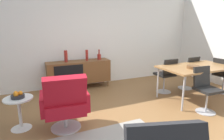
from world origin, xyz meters
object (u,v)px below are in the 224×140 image
object	(u,v)px
dining_table	(197,68)
lounge_chair_red	(65,102)
sideboard	(79,72)
vase_cobalt	(66,56)
dining_chair_front_left	(206,88)
side_table_round	(19,110)
vase_sculptural_dark	(87,55)
wooden_bowl_on_table	(193,67)
dining_chair_back_left	(166,74)
vase_ceramic_small	(99,56)
dining_chair_far_end	(223,74)
dining_chair_back_right	(188,71)
fruit_bowl	(18,95)

from	to	relation	value
dining_table	lounge_chair_red	bearing A→B (deg)	-176.69
sideboard	vase_cobalt	xyz separation A→B (m)	(-0.31, 0.00, 0.43)
sideboard	lounge_chair_red	distance (m)	2.07
dining_chair_front_left	lounge_chair_red	bearing A→B (deg)	171.28
vase_cobalt	dining_chair_front_left	distance (m)	3.19
dining_chair_front_left	side_table_round	xyz separation A→B (m)	(-3.21, 0.74, -0.15)
vase_sculptural_dark	vase_cobalt	bearing A→B (deg)	180.00
wooden_bowl_on_table	dining_chair_front_left	xyz separation A→B (m)	(-0.12, -0.45, -0.30)
sideboard	dining_chair_back_left	size ratio (longest dim) A/B	1.87
dining_table	dining_chair_front_left	distance (m)	0.70
sideboard	vase_cobalt	size ratio (longest dim) A/B	5.54
sideboard	vase_ceramic_small	bearing A→B (deg)	0.19
lounge_chair_red	dining_table	bearing A→B (deg)	3.31
sideboard	vase_sculptural_dark	xyz separation A→B (m)	(0.23, 0.00, 0.42)
wooden_bowl_on_table	dining_chair_far_end	bearing A→B (deg)	5.68
dining_chair_back_right	lounge_chair_red	bearing A→B (deg)	-167.41
dining_chair_front_left	wooden_bowl_on_table	bearing A→B (deg)	75.16
dining_chair_front_left	lounge_chair_red	distance (m)	2.58
vase_sculptural_dark	wooden_bowl_on_table	bearing A→B (deg)	-47.60
dining_chair_back_right	fruit_bowl	bearing A→B (deg)	-174.42
dining_table	lounge_chair_red	distance (m)	2.91
dining_chair_back_right	fruit_bowl	size ratio (longest dim) A/B	4.28
dining_chair_far_end	vase_ceramic_small	bearing A→B (deg)	144.66
dining_chair_back_right	dining_chair_front_left	world-z (taller)	same
dining_table	side_table_round	size ratio (longest dim) A/B	3.08
vase_ceramic_small	lounge_chair_red	bearing A→B (deg)	-123.58
dining_chair_far_end	lounge_chair_red	xyz separation A→B (m)	(-3.79, -0.17, -0.00)
vase_sculptural_dark	sideboard	bearing A→B (deg)	-179.53
lounge_chair_red	dining_chair_front_left	bearing A→B (deg)	-8.72
vase_cobalt	side_table_round	world-z (taller)	vase_cobalt
vase_sculptural_dark	vase_ceramic_small	xyz separation A→B (m)	(0.34, 0.00, -0.05)
sideboard	fruit_bowl	bearing A→B (deg)	-130.88
sideboard	dining_chair_far_end	xyz separation A→B (m)	(3.07, -1.77, 0.03)
dining_chair_back_left	lounge_chair_red	xyz separation A→B (m)	(-2.55, -0.73, -0.00)
dining_table	dining_chair_back_right	xyz separation A→B (m)	(0.35, 0.56, -0.23)
vase_sculptural_dark	dining_chair_front_left	size ratio (longest dim) A/B	0.32
dining_chair_far_end	sideboard	bearing A→B (deg)	149.97
vase_cobalt	lounge_chair_red	size ratio (longest dim) A/B	0.31
dining_chair_front_left	dining_chair_far_end	distance (m)	1.35
dining_chair_far_end	lounge_chair_red	distance (m)	3.79
vase_cobalt	wooden_bowl_on_table	distance (m)	2.94
wooden_bowl_on_table	fruit_bowl	bearing A→B (deg)	175.01
vase_sculptural_dark	dining_chair_back_left	xyz separation A→B (m)	(1.60, -1.21, -0.39)
wooden_bowl_on_table	dining_chair_back_right	distance (m)	0.94
sideboard	fruit_bowl	distance (m)	2.11
dining_table	wooden_bowl_on_table	distance (m)	0.27
sideboard	dining_chair_back_left	bearing A→B (deg)	-33.54
sideboard	dining_chair_back_left	distance (m)	2.19
vase_sculptural_dark	dining_chair_front_left	world-z (taller)	vase_sculptural_dark
dining_table	fruit_bowl	size ratio (longest dim) A/B	8.00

